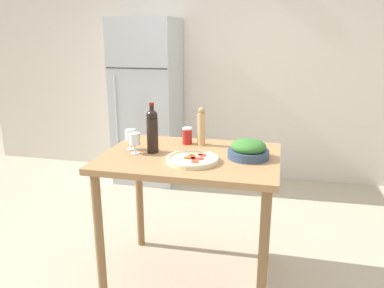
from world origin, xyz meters
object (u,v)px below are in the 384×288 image
Objects in this scene: pepper_mill at (202,127)px; salad_bowl at (248,150)px; homemade_pizza at (192,159)px; salt_canister at (187,136)px; wine_bottle at (152,130)px; wine_glass_near at (135,140)px; wine_glass_far at (130,136)px; refrigerator at (148,102)px.

pepper_mill is 1.04× the size of salad_bowl.
salt_canister is at bearing 108.56° from homemade_pizza.
salad_bowl is at bearing -26.29° from salt_canister.
wine_bottle is 0.13m from wine_glass_near.
wine_glass_near is 1.00× the size of wine_glass_far.
wine_bottle reaches higher than wine_glass_near.
wine_glass_near is 0.40m from salt_canister.
wine_glass_far is at bearing -147.77° from salt_canister.
homemade_pizza is (0.45, -0.16, -0.08)m from wine_glass_far.
salt_canister is (0.17, 0.24, -0.09)m from wine_bottle.
wine_glass_far is 0.49m from homemade_pizza.
salad_bowl reaches higher than salt_canister.
pepper_mill is at bearing 148.40° from salad_bowl.
wine_glass_far reaches higher than salad_bowl.
wine_glass_far is at bearing 179.42° from salad_bowl.
homemade_pizza is at bearing -71.44° from salt_canister.
wine_glass_far is 1.16× the size of salt_canister.
wine_bottle is at bearing 156.78° from homemade_pizza.
pepper_mill is 0.84× the size of homemade_pizza.
salt_canister is at bearing 46.97° from wine_glass_near.
pepper_mill is 2.28× the size of salt_canister.
salt_canister is (-0.44, 0.22, 0.01)m from salad_bowl.
homemade_pizza is at bearing -19.05° from wine_glass_far.
wine_glass_near is 0.53× the size of salad_bowl.
wine_bottle reaches higher than wine_glass_far.
wine_glass_far is 0.39m from salt_canister.
wine_glass_near reaches higher than salt_canister.
wine_bottle is 0.34m from homemade_pizza.
pepper_mill is (0.27, 0.23, -0.02)m from wine_bottle.
homemade_pizza is (-0.32, -0.15, -0.04)m from salad_bowl.
refrigerator reaches higher than salad_bowl.
wine_bottle is 1.02× the size of homemade_pizza.
refrigerator is 1.82m from wine_glass_far.
wine_bottle is 2.40× the size of wine_glass_far.
wine_glass_near and wine_glass_far have the same top height.
wine_bottle is 0.31m from salt_canister.
salad_bowl is 2.18× the size of salt_canister.
pepper_mill is at bearing -58.61° from refrigerator.
pepper_mill reaches higher than salt_canister.
refrigerator is 13.48× the size of wine_glass_near.
salad_bowl is at bearing 25.25° from homemade_pizza.
homemade_pizza is (0.96, -1.90, 0.01)m from refrigerator.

